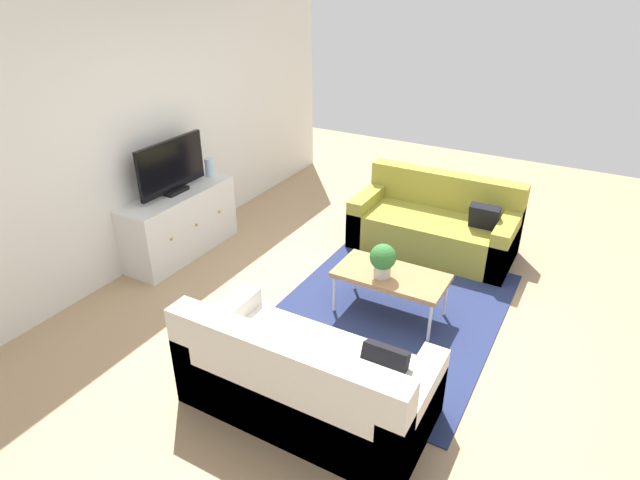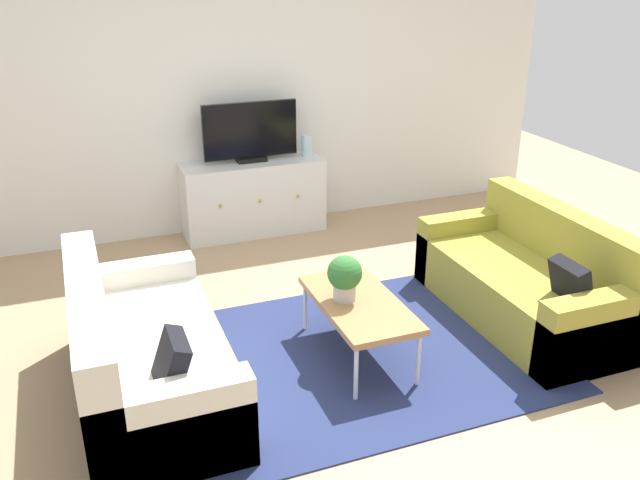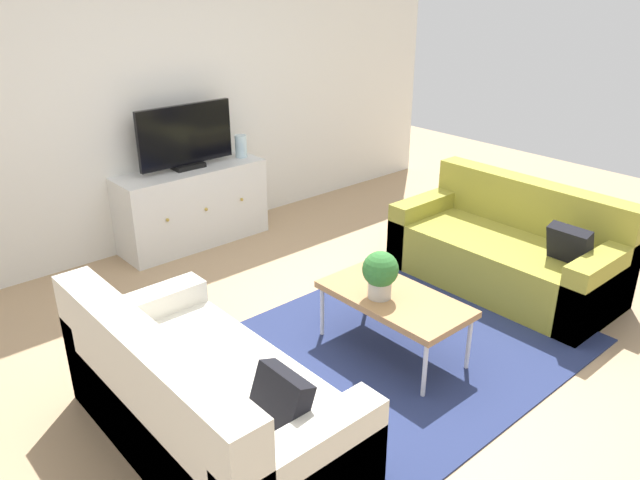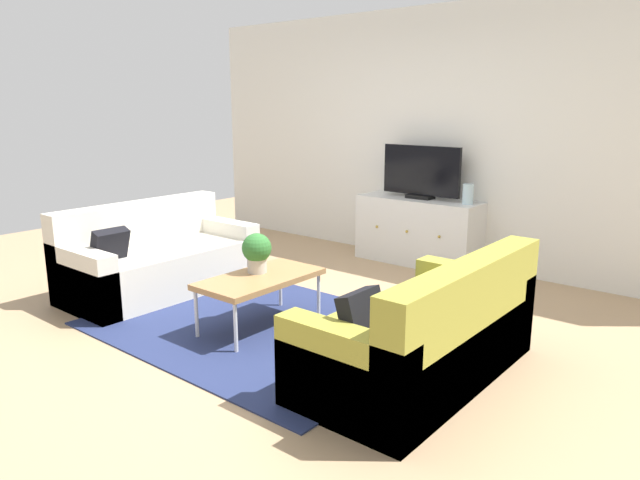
{
  "view_description": "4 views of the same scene",
  "coord_description": "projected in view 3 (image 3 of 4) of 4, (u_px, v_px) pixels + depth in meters",
  "views": [
    {
      "loc": [
        -3.81,
        -1.57,
        2.86
      ],
      "look_at": [
        0.0,
        0.56,
        0.57
      ],
      "focal_mm": 29.92,
      "sensor_mm": 36.0,
      "label": 1
    },
    {
      "loc": [
        -1.65,
        -3.72,
        2.52
      ],
      "look_at": [
        0.0,
        0.56,
        0.57
      ],
      "focal_mm": 37.84,
      "sensor_mm": 36.0,
      "label": 2
    },
    {
      "loc": [
        -2.66,
        -2.45,
        2.34
      ],
      "look_at": [
        0.0,
        0.56,
        0.57
      ],
      "focal_mm": 34.83,
      "sensor_mm": 36.0,
      "label": 3
    },
    {
      "loc": [
        3.08,
        -3.16,
        1.71
      ],
      "look_at": [
        0.0,
        0.56,
        0.57
      ],
      "focal_mm": 32.78,
      "sensor_mm": 36.0,
      "label": 4
    }
  ],
  "objects": [
    {
      "name": "ground_plane",
      "position": [
        375.0,
        341.0,
        4.24
      ],
      "size": [
        10.0,
        10.0,
        0.0
      ],
      "primitive_type": "plane",
      "color": "tan"
    },
    {
      "name": "wall_back",
      "position": [
        171.0,
        91.0,
        5.44
      ],
      "size": [
        6.4,
        0.12,
        2.7
      ],
      "primitive_type": "cube",
      "color": "silver",
      "rests_on": "ground_plane"
    },
    {
      "name": "area_rug",
      "position": [
        391.0,
        350.0,
        4.13
      ],
      "size": [
        2.5,
        1.9,
        0.01
      ],
      "primitive_type": "cube",
      "color": "navy",
      "rests_on": "ground_plane"
    },
    {
      "name": "couch_left_side",
      "position": [
        197.0,
        407.0,
        3.19
      ],
      "size": [
        0.85,
        1.72,
        0.81
      ],
      "color": "beige",
      "rests_on": "ground_plane"
    },
    {
      "name": "couch_right_side",
      "position": [
        511.0,
        252.0,
        4.93
      ],
      "size": [
        0.85,
        1.72,
        0.81
      ],
      "color": "olive",
      "rests_on": "ground_plane"
    },
    {
      "name": "coffee_table",
      "position": [
        394.0,
        300.0,
        3.97
      ],
      "size": [
        0.51,
        0.98,
        0.42
      ],
      "color": "#A37547",
      "rests_on": "ground_plane"
    },
    {
      "name": "potted_plant",
      "position": [
        380.0,
        273.0,
        3.88
      ],
      "size": [
        0.23,
        0.23,
        0.31
      ],
      "color": "#B7B2A8",
      "rests_on": "coffee_table"
    },
    {
      "name": "tv_console",
      "position": [
        193.0,
        206.0,
        5.63
      ],
      "size": [
        1.35,
        0.47,
        0.71
      ],
      "color": "silver",
      "rests_on": "ground_plane"
    },
    {
      "name": "flat_screen_tv",
      "position": [
        186.0,
        137.0,
        5.39
      ],
      "size": [
        0.9,
        0.16,
        0.56
      ],
      "color": "black",
      "rests_on": "tv_console"
    },
    {
      "name": "glass_vase",
      "position": [
        241.0,
        146.0,
        5.78
      ],
      "size": [
        0.11,
        0.11,
        0.21
      ],
      "primitive_type": "cylinder",
      "color": "silver",
      "rests_on": "tv_console"
    }
  ]
}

